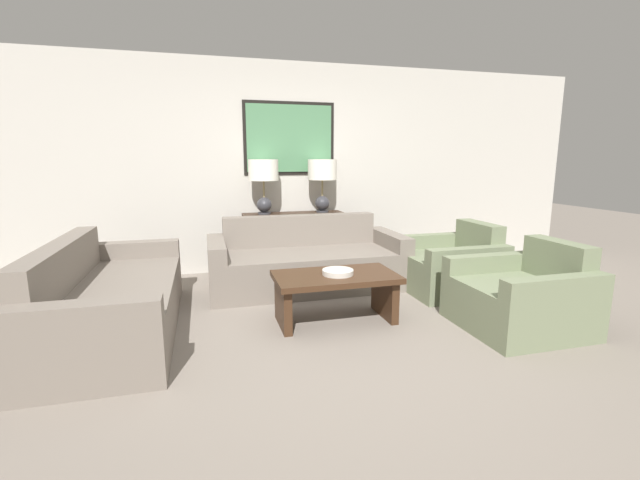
% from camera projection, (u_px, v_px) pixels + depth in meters
% --- Properties ---
extents(ground_plane, '(20.00, 20.00, 0.00)m').
position_uv_depth(ground_plane, '(350.00, 338.00, 3.50)').
color(ground_plane, slate).
extents(back_wall, '(8.43, 0.12, 2.65)m').
position_uv_depth(back_wall, '(289.00, 168.00, 5.60)').
color(back_wall, beige).
rests_on(back_wall, ground_plane).
extents(console_table, '(1.28, 0.39, 0.76)m').
position_uv_depth(console_table, '(294.00, 243.00, 5.52)').
color(console_table, '#332319').
rests_on(console_table, ground_plane).
extents(table_lamp_left, '(0.37, 0.37, 0.67)m').
position_uv_depth(table_lamp_left, '(263.00, 176.00, 5.26)').
color(table_lamp_left, '#333338').
rests_on(table_lamp_left, console_table).
extents(table_lamp_right, '(0.37, 0.37, 0.67)m').
position_uv_depth(table_lamp_right, '(322.00, 176.00, 5.45)').
color(table_lamp_right, '#333338').
rests_on(table_lamp_right, console_table).
extents(couch_by_back_wall, '(2.18, 0.94, 0.78)m').
position_uv_depth(couch_by_back_wall, '(307.00, 263.00, 4.88)').
color(couch_by_back_wall, slate).
rests_on(couch_by_back_wall, ground_plane).
extents(couch_by_side, '(0.94, 2.18, 0.78)m').
position_uv_depth(couch_by_side, '(110.00, 302.00, 3.57)').
color(couch_by_side, slate).
rests_on(couch_by_side, ground_plane).
extents(coffee_table, '(1.09, 0.60, 0.44)m').
position_uv_depth(coffee_table, '(336.00, 287.00, 3.82)').
color(coffee_table, '#3D2616').
rests_on(coffee_table, ground_plane).
extents(decorative_bowl, '(0.28, 0.28, 0.04)m').
position_uv_depth(decorative_bowl, '(338.00, 272.00, 3.79)').
color(decorative_bowl, beige).
rests_on(decorative_bowl, coffee_table).
extents(armchair_near_back_wall, '(0.94, 0.94, 0.75)m').
position_uv_depth(armchair_near_back_wall, '(450.00, 267.00, 4.75)').
color(armchair_near_back_wall, '#707A5B').
rests_on(armchair_near_back_wall, ground_plane).
extents(armchair_near_camera, '(0.94, 0.94, 0.75)m').
position_uv_depth(armchair_near_camera, '(522.00, 298.00, 3.69)').
color(armchair_near_camera, '#707A5B').
rests_on(armchair_near_camera, ground_plane).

